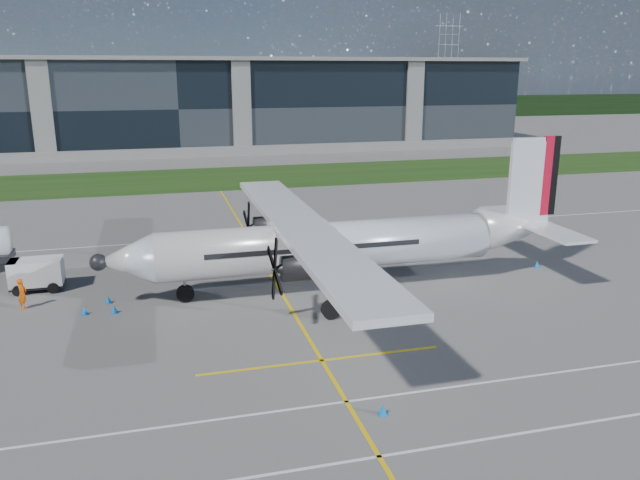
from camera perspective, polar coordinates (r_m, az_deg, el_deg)
name	(u,v)px	position (r m, az deg, el deg)	size (l,w,h in m)	color
ground	(194,191)	(73.84, -11.45, 4.43)	(400.00, 400.00, 0.00)	slate
grass_strip	(190,179)	(81.71, -11.83, 5.45)	(400.00, 18.00, 0.04)	#1B3C10
terminal_building	(176,106)	(112.72, -13.04, 11.84)	(120.00, 20.00, 15.00)	black
tree_line	(168,111)	(172.85, -13.75, 11.37)	(400.00, 6.00, 6.00)	black
pylon_east	(447,65)	(203.08, 11.58, 15.41)	(9.00, 4.60, 30.00)	gray
yellow_taxiway_centerline	(264,264)	(45.14, -5.11, -2.20)	(0.20, 70.00, 0.01)	yellow
white_lane_line	(298,470)	(23.26, -1.99, -20.25)	(90.00, 0.15, 0.01)	white
turboprop_aircraft	(345,217)	(38.92, 2.26, 2.10)	(29.92, 31.03, 9.31)	silver
baggage_tug	(37,275)	(43.39, -24.46, -2.90)	(3.36, 2.01, 2.01)	white
ground_crew_person	(22,291)	(40.35, -25.60, -4.26)	(0.86, 0.62, 2.13)	#F25907
safety_cone_nose_stbd	(108,299)	(39.60, -18.80, -5.15)	(0.36, 0.36, 0.50)	blue
safety_cone_stbdwing	(259,231)	(53.30, -5.62, 0.79)	(0.36, 0.36, 0.50)	blue
safety_cone_fwd	(84,311)	(38.27, -20.75, -6.05)	(0.36, 0.36, 0.50)	blue
safety_cone_nose_port	(114,309)	(37.93, -18.29, -6.01)	(0.36, 0.36, 0.50)	blue
safety_cone_tail	(537,264)	(46.71, 19.24, -2.11)	(0.36, 0.36, 0.50)	blue
safety_cone_portwing	(383,409)	(26.30, 5.76, -15.11)	(0.36, 0.36, 0.50)	blue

